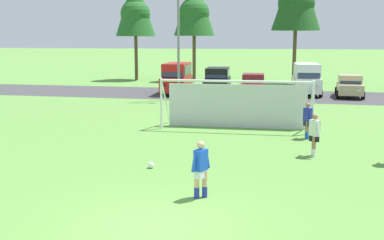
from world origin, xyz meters
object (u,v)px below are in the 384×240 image
object	(u,v)px
player_defender_far	(314,135)
parked_car_slot_center_left	(253,84)
parked_car_slot_center	(306,78)
soccer_ball	(151,165)
player_striker_near	(307,121)
parked_car_slot_far_left	(177,78)
soccer_goal	(236,103)
street_lamp	(181,41)
parked_car_slot_center_right	(350,86)
player_winger_left	(201,170)
parked_car_slot_left	(218,81)

from	to	relation	value
player_defender_far	parked_car_slot_center_left	size ratio (longest dim) A/B	0.38
parked_car_slot_center	player_defender_far	bearing A→B (deg)	-90.76
soccer_ball	parked_car_slot_center_left	world-z (taller)	parked_car_slot_center_left
parked_car_slot_center_left	player_striker_near	bearing A→B (deg)	-76.91
parked_car_slot_far_left	soccer_goal	bearing A→B (deg)	-65.09
parked_car_slot_center_left	street_lamp	bearing A→B (deg)	-142.12
parked_car_slot_center	street_lamp	world-z (taller)	street_lamp
parked_car_slot_center	parked_car_slot_center_right	xyz separation A→B (m)	(3.24, -0.82, -0.47)
soccer_ball	street_lamp	bearing A→B (deg)	100.20
player_striker_near	parked_car_slot_center_left	distance (m)	16.52
soccer_ball	player_winger_left	size ratio (longest dim) A/B	0.13
soccer_ball	soccer_goal	size ratio (longest dim) A/B	0.03
parked_car_slot_far_left	street_lamp	size ratio (longest dim) A/B	0.59
player_winger_left	street_lamp	xyz separation A→B (m)	(-5.58, 21.02, 3.46)
parked_car_slot_center_left	parked_car_slot_center	distance (m)	4.37
player_winger_left	parked_car_slot_left	size ratio (longest dim) A/B	0.35
soccer_goal	parked_car_slot_center_right	world-z (taller)	soccer_goal
soccer_ball	parked_car_slot_center_right	size ratio (longest dim) A/B	0.05
parked_car_slot_center	street_lamp	distance (m)	10.92
player_winger_left	soccer_ball	bearing A→B (deg)	130.54
parked_car_slot_far_left	street_lamp	bearing A→B (deg)	-71.84
soccer_goal	parked_car_slot_center_right	bearing A→B (deg)	64.22
parked_car_slot_center	parked_car_slot_center_right	size ratio (longest dim) A/B	1.15
parked_car_slot_left	street_lamp	distance (m)	5.61
player_striker_near	parked_car_slot_center	size ratio (longest dim) A/B	0.33
player_defender_far	parked_car_slot_center	distance (m)	20.59
soccer_goal	street_lamp	world-z (taller)	street_lamp
player_striker_near	street_lamp	size ratio (longest dim) A/B	0.20
player_striker_near	player_defender_far	bearing A→B (deg)	-87.32
player_striker_near	parked_car_slot_left	size ratio (longest dim) A/B	0.35
player_defender_far	parked_car_slot_center	xyz separation A→B (m)	(0.27, 20.58, 0.52)
soccer_goal	player_winger_left	world-z (taller)	soccer_goal
parked_car_slot_center_right	soccer_goal	bearing A→B (deg)	-115.78
soccer_ball	player_winger_left	world-z (taller)	player_winger_left
soccer_goal	parked_car_slot_center	bearing A→B (deg)	76.05
player_winger_left	parked_car_slot_center_left	bearing A→B (deg)	91.30
soccer_ball	player_defender_far	distance (m)	6.35
player_striker_near	parked_car_slot_center_left	size ratio (longest dim) A/B	0.38
player_defender_far	parked_car_slot_center_right	world-z (taller)	parked_car_slot_center_right
soccer_goal	parked_car_slot_center_left	world-z (taller)	soccer_goal
soccer_ball	parked_car_slot_center_left	xyz separation A→B (m)	(1.71, 22.25, 0.77)
soccer_goal	player_striker_near	size ratio (longest dim) A/B	4.56
parked_car_slot_left	parked_car_slot_center	world-z (taller)	parked_car_slot_center
soccer_goal	player_winger_left	bearing A→B (deg)	-88.63
parked_car_slot_center_right	soccer_ball	bearing A→B (deg)	-111.92
player_winger_left	parked_car_slot_left	xyz separation A→B (m)	(-3.48, 25.14, 0.29)
soccer_goal	parked_car_slot_center_left	bearing A→B (deg)	91.25
parked_car_slot_far_left	parked_car_slot_left	world-z (taller)	parked_car_slot_far_left
soccer_goal	parked_car_slot_center_left	size ratio (longest dim) A/B	1.75
parked_car_slot_center_left	parked_car_slot_left	bearing A→B (deg)	175.46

